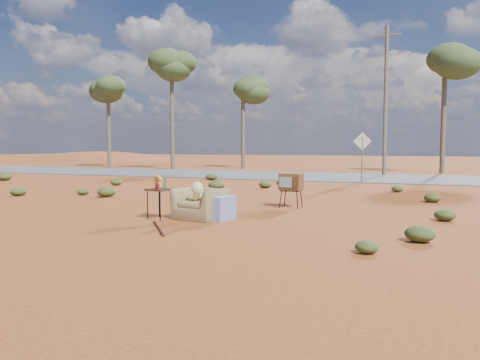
% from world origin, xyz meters
% --- Properties ---
extents(ground, '(140.00, 140.00, 0.00)m').
position_xyz_m(ground, '(0.00, 0.00, 0.00)').
color(ground, '#964D1E').
rests_on(ground, ground).
extents(highway, '(140.00, 7.00, 0.04)m').
position_xyz_m(highway, '(0.00, 15.00, 0.02)').
color(highway, '#565659').
rests_on(highway, ground).
extents(dirt_mound, '(26.00, 18.00, 2.00)m').
position_xyz_m(dirt_mound, '(-30.00, 34.00, 0.00)').
color(dirt_mound, '#993C25').
rests_on(dirt_mound, ground).
extents(armchair, '(1.30, 0.82, 0.88)m').
position_xyz_m(armchair, '(-0.40, 0.14, 0.41)').
color(armchair, olive).
rests_on(armchair, ground).
extents(tv_unit, '(0.57, 0.47, 0.88)m').
position_xyz_m(tv_unit, '(0.86, 2.68, 0.66)').
color(tv_unit, black).
rests_on(tv_unit, ground).
extents(side_table, '(0.54, 0.54, 0.94)m').
position_xyz_m(side_table, '(-1.32, -0.20, 0.69)').
color(side_table, '#332012').
rests_on(side_table, ground).
extents(rusty_bar, '(1.04, 1.32, 0.04)m').
position_xyz_m(rusty_bar, '(-0.65, -1.32, 0.02)').
color(rusty_bar, '#512215').
rests_on(rusty_bar, ground).
extents(road_sign, '(0.78, 0.06, 2.19)m').
position_xyz_m(road_sign, '(1.50, 12.00, 1.50)').
color(road_sign, brown).
rests_on(road_sign, ground).
extents(eucalyptus_far_left, '(3.20, 3.20, 7.10)m').
position_xyz_m(eucalyptus_far_left, '(-18.00, 20.00, 5.94)').
color(eucalyptus_far_left, brown).
rests_on(eucalyptus_far_left, ground).
extents(eucalyptus_left, '(3.20, 3.20, 8.10)m').
position_xyz_m(eucalyptus_left, '(-12.00, 19.00, 6.92)').
color(eucalyptus_left, brown).
rests_on(eucalyptus_left, ground).
extents(eucalyptus_near_left, '(3.20, 3.20, 6.60)m').
position_xyz_m(eucalyptus_near_left, '(-8.00, 22.00, 5.45)').
color(eucalyptus_near_left, brown).
rests_on(eucalyptus_near_left, ground).
extents(eucalyptus_center, '(3.20, 3.20, 7.60)m').
position_xyz_m(eucalyptus_center, '(5.00, 21.00, 6.43)').
color(eucalyptus_center, brown).
rests_on(eucalyptus_center, ground).
extents(utility_pole_center, '(1.40, 0.20, 8.00)m').
position_xyz_m(utility_pole_center, '(2.00, 17.50, 4.15)').
color(utility_pole_center, brown).
rests_on(utility_pole_center, ground).
extents(scrub_patch, '(17.49, 8.07, 0.33)m').
position_xyz_m(scrub_patch, '(-0.82, 4.41, 0.14)').
color(scrub_patch, '#414D22').
rests_on(scrub_patch, ground).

